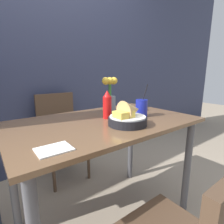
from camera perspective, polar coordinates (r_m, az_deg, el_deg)
The scene contains 9 objects.
ground_plane at distance 1.54m, azimuth -2.18°, elevation -31.82°, with size 12.00×12.00×0.00m, color gray.
wall_window at distance 2.08m, azimuth -20.45°, elevation 17.99°, with size 7.00×0.06×2.60m.
dining_table at distance 1.18m, azimuth -2.45°, elevation -8.08°, with size 1.18×0.73×0.78m.
chair_far_window at distance 1.92m, azimuth -16.74°, elevation -4.83°, with size 0.40×0.40×0.87m.
food_basket at distance 1.03m, azimuth 5.47°, elevation -1.37°, with size 0.23×0.23×0.15m.
ketchup_bottle at distance 1.17m, azimuth -1.58°, elevation 2.29°, with size 0.06×0.06×0.19m.
drink_cup at distance 1.24m, azimuth 9.58°, elevation 1.12°, with size 0.08×0.08×0.23m.
flower_vase at distance 1.40m, azimuth -0.69°, elevation 5.61°, with size 0.14×0.09×0.27m.
napkin at distance 0.75m, azimuth -18.44°, elevation -11.48°, with size 0.14×0.11×0.01m.
Camera 1 is at (-0.62, -0.91, 1.08)m, focal length 28.00 mm.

